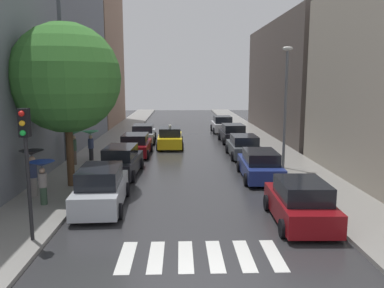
{
  "coord_description": "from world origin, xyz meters",
  "views": [
    {
      "loc": [
        -0.61,
        -9.14,
        5.31
      ],
      "look_at": [
        0.19,
        15.69,
        1.2
      ],
      "focal_mm": 36.18,
      "sensor_mm": 36.0,
      "label": 1
    }
  ],
  "objects_px": {
    "parked_car_right_nearest": "(300,203)",
    "parked_car_left_nearest": "(101,189)",
    "pedestrian_foreground": "(91,139)",
    "parked_car_left_fourth": "(143,134)",
    "parked_car_right_third": "(244,147)",
    "street_tree_left": "(66,78)",
    "lamp_post_right": "(286,99)",
    "parked_car_left_second": "(121,162)",
    "parked_car_right_second": "(260,165)",
    "taxi_midroad": "(170,138)",
    "pedestrian_by_kerb": "(32,163)",
    "pedestrian_near_tree": "(73,139)",
    "parked_car_right_fifth": "(222,125)",
    "pedestrian_far_side": "(42,173)",
    "traffic_light_left_corner": "(26,145)",
    "parked_car_right_fourth": "(233,134)",
    "parked_car_left_third": "(136,145)"
  },
  "relations": [
    {
      "from": "pedestrian_by_kerb",
      "to": "pedestrian_near_tree",
      "type": "bearing_deg",
      "value": -58.92
    },
    {
      "from": "parked_car_right_third",
      "to": "lamp_post_right",
      "type": "xyz_separation_m",
      "value": [
        1.7,
        -4.09,
        3.48
      ]
    },
    {
      "from": "parked_car_left_nearest",
      "to": "lamp_post_right",
      "type": "height_order",
      "value": "lamp_post_right"
    },
    {
      "from": "parked_car_left_fourth",
      "to": "street_tree_left",
      "type": "distance_m",
      "value": 15.36
    },
    {
      "from": "parked_car_left_fourth",
      "to": "taxi_midroad",
      "type": "xyz_separation_m",
      "value": [
        2.38,
        -2.72,
        0.04
      ]
    },
    {
      "from": "parked_car_right_fourth",
      "to": "parked_car_left_third",
      "type": "bearing_deg",
      "value": 124.27
    },
    {
      "from": "pedestrian_foreground",
      "to": "street_tree_left",
      "type": "xyz_separation_m",
      "value": [
        0.38,
        -6.12,
        3.84
      ]
    },
    {
      "from": "parked_car_left_nearest",
      "to": "taxi_midroad",
      "type": "relative_size",
      "value": 1.0
    },
    {
      "from": "parked_car_right_nearest",
      "to": "pedestrian_foreground",
      "type": "bearing_deg",
      "value": 44.28
    },
    {
      "from": "traffic_light_left_corner",
      "to": "lamp_post_right",
      "type": "relative_size",
      "value": 0.61
    },
    {
      "from": "parked_car_right_fourth",
      "to": "pedestrian_foreground",
      "type": "xyz_separation_m",
      "value": [
        -10.36,
        -7.91,
        0.82
      ]
    },
    {
      "from": "pedestrian_far_side",
      "to": "parked_car_left_nearest",
      "type": "bearing_deg",
      "value": -54.28
    },
    {
      "from": "parked_car_right_nearest",
      "to": "parked_car_left_nearest",
      "type": "bearing_deg",
      "value": 77.28
    },
    {
      "from": "parked_car_right_third",
      "to": "pedestrian_by_kerb",
      "type": "relative_size",
      "value": 2.05
    },
    {
      "from": "parked_car_right_fifth",
      "to": "lamp_post_right",
      "type": "distance_m",
      "value": 17.54
    },
    {
      "from": "parked_car_left_second",
      "to": "parked_car_right_second",
      "type": "bearing_deg",
      "value": -94.33
    },
    {
      "from": "parked_car_right_fourth",
      "to": "street_tree_left",
      "type": "relative_size",
      "value": 0.54
    },
    {
      "from": "street_tree_left",
      "to": "lamp_post_right",
      "type": "xyz_separation_m",
      "value": [
        11.56,
        3.54,
        -1.19
      ]
    },
    {
      "from": "parked_car_right_fifth",
      "to": "street_tree_left",
      "type": "distance_m",
      "value": 23.31
    },
    {
      "from": "traffic_light_left_corner",
      "to": "pedestrian_far_side",
      "type": "bearing_deg",
      "value": 103.38
    },
    {
      "from": "parked_car_right_nearest",
      "to": "pedestrian_by_kerb",
      "type": "bearing_deg",
      "value": 75.29
    },
    {
      "from": "parked_car_left_fourth",
      "to": "parked_car_right_third",
      "type": "bearing_deg",
      "value": -132.91
    },
    {
      "from": "parked_car_left_nearest",
      "to": "street_tree_left",
      "type": "xyz_separation_m",
      "value": [
        -2.09,
        3.07,
        4.57
      ]
    },
    {
      "from": "parked_car_left_second",
      "to": "taxi_midroad",
      "type": "bearing_deg",
      "value": -12.58
    },
    {
      "from": "parked_car_right_nearest",
      "to": "parked_car_right_second",
      "type": "xyz_separation_m",
      "value": [
        -0.14,
        6.68,
        -0.04
      ]
    },
    {
      "from": "taxi_midroad",
      "to": "pedestrian_foreground",
      "type": "xyz_separation_m",
      "value": [
        -5.01,
        -5.62,
        0.8
      ]
    },
    {
      "from": "parked_car_left_second",
      "to": "parked_car_right_second",
      "type": "height_order",
      "value": "parked_car_left_second"
    },
    {
      "from": "pedestrian_by_kerb",
      "to": "street_tree_left",
      "type": "height_order",
      "value": "street_tree_left"
    },
    {
      "from": "parked_car_left_second",
      "to": "lamp_post_right",
      "type": "bearing_deg",
      "value": -81.32
    },
    {
      "from": "taxi_midroad",
      "to": "street_tree_left",
      "type": "distance_m",
      "value": 13.44
    },
    {
      "from": "street_tree_left",
      "to": "traffic_light_left_corner",
      "type": "relative_size",
      "value": 1.83
    },
    {
      "from": "pedestrian_foreground",
      "to": "pedestrian_far_side",
      "type": "bearing_deg",
      "value": -54.28
    },
    {
      "from": "street_tree_left",
      "to": "pedestrian_by_kerb",
      "type": "bearing_deg",
      "value": -122.63
    },
    {
      "from": "parked_car_left_nearest",
      "to": "parked_car_right_fourth",
      "type": "bearing_deg",
      "value": -27.08
    },
    {
      "from": "pedestrian_far_side",
      "to": "traffic_light_left_corner",
      "type": "distance_m",
      "value": 4.19
    },
    {
      "from": "taxi_midroad",
      "to": "pedestrian_near_tree",
      "type": "bearing_deg",
      "value": 140.03
    },
    {
      "from": "parked_car_left_fourth",
      "to": "taxi_midroad",
      "type": "distance_m",
      "value": 3.61
    },
    {
      "from": "parked_car_right_nearest",
      "to": "pedestrian_by_kerb",
      "type": "relative_size",
      "value": 2.05
    },
    {
      "from": "pedestrian_foreground",
      "to": "pedestrian_far_side",
      "type": "height_order",
      "value": "pedestrian_foreground"
    },
    {
      "from": "parked_car_right_nearest",
      "to": "parked_car_right_second",
      "type": "bearing_deg",
      "value": 2.93
    },
    {
      "from": "parked_car_right_fifth",
      "to": "lamp_post_right",
      "type": "height_order",
      "value": "lamp_post_right"
    },
    {
      "from": "taxi_midroad",
      "to": "pedestrian_foreground",
      "type": "relative_size",
      "value": 2.45
    },
    {
      "from": "parked_car_left_second",
      "to": "lamp_post_right",
      "type": "distance_m",
      "value": 10.1
    },
    {
      "from": "traffic_light_left_corner",
      "to": "parked_car_left_second",
      "type": "bearing_deg",
      "value": 80.52
    },
    {
      "from": "parked_car_left_fourth",
      "to": "parked_car_right_fifth",
      "type": "bearing_deg",
      "value": -51.64
    },
    {
      "from": "pedestrian_by_kerb",
      "to": "lamp_post_right",
      "type": "height_order",
      "value": "lamp_post_right"
    },
    {
      "from": "parked_car_right_nearest",
      "to": "parked_car_right_second",
      "type": "height_order",
      "value": "parked_car_right_nearest"
    },
    {
      "from": "pedestrian_near_tree",
      "to": "pedestrian_by_kerb",
      "type": "height_order",
      "value": "same"
    },
    {
      "from": "parked_car_right_third",
      "to": "taxi_midroad",
      "type": "xyz_separation_m",
      "value": [
        -5.23,
        4.12,
        0.04
      ]
    },
    {
      "from": "pedestrian_foreground",
      "to": "parked_car_left_second",
      "type": "bearing_deg",
      "value": -19.69
    }
  ]
}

